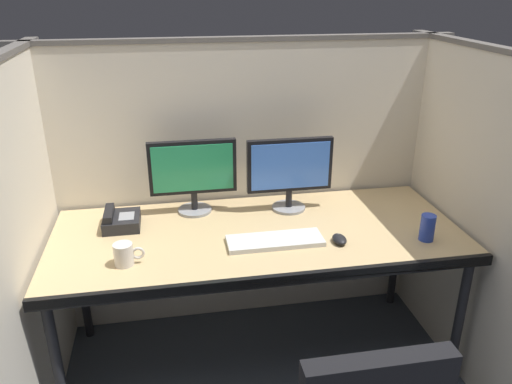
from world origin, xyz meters
The scene contains 11 objects.
cubicle_partition_rear centered at (0.00, 0.74, 0.79)m, with size 2.21×0.06×1.57m.
cubicle_partition_left centered at (-0.99, 0.20, 0.79)m, with size 0.06×1.41×1.57m.
cubicle_partition_right centered at (0.99, 0.20, 0.79)m, with size 0.06×1.41×1.57m.
desk centered at (0.00, 0.29, 0.69)m, with size 1.90×0.80×0.74m.
monitor_left centered at (-0.28, 0.57, 0.96)m, with size 0.43×0.17×0.37m.
monitor_right centered at (0.20, 0.52, 0.96)m, with size 0.43×0.17×0.37m.
keyboard_main centered at (0.06, 0.18, 0.75)m, with size 0.43×0.15×0.02m, color silver.
computer_mouse centered at (0.34, 0.13, 0.76)m, with size 0.06×0.10×0.04m.
soda_can centered at (0.74, 0.09, 0.80)m, with size 0.07×0.07×0.12m, color #263FB2.
desk_phone centered at (-0.63, 0.46, 0.77)m, with size 0.17×0.19×0.09m.
coffee_mug centered at (-0.59, 0.11, 0.79)m, with size 0.13×0.08×0.09m.
Camera 1 is at (-0.38, -1.76, 1.83)m, focal length 35.25 mm.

